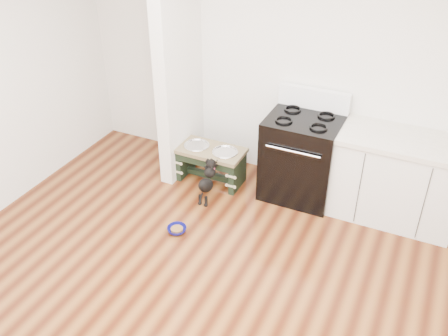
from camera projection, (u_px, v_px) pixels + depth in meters
ground at (185, 325)px, 4.00m from camera, size 5.00×5.00×0.00m
room_shell at (174, 152)px, 3.13m from camera, size 5.00×5.00×5.00m
partition_wall at (178, 59)px, 5.30m from camera, size 0.15×0.80×2.70m
oven_range at (302, 156)px, 5.30m from camera, size 0.76×0.69×1.14m
cabinet_run at (396, 179)px, 4.98m from camera, size 1.24×0.64×0.91m
dog_feeder at (211, 158)px, 5.61m from camera, size 0.76×0.40×0.43m
puppy at (207, 180)px, 5.32m from camera, size 0.13×0.39×0.46m
floor_bowl at (177, 230)px, 4.97m from camera, size 0.23×0.23×0.06m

